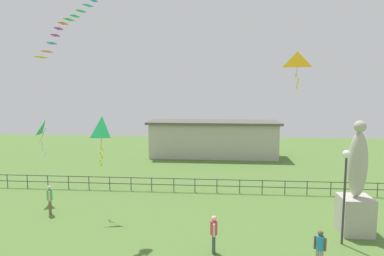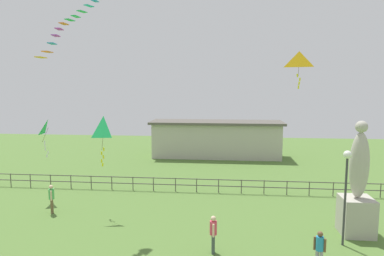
{
  "view_description": "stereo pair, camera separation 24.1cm",
  "coord_description": "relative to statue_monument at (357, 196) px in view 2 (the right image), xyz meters",
  "views": [
    {
      "loc": [
        1.45,
        -8.1,
        7.07
      ],
      "look_at": [
        0.2,
        6.97,
        5.24
      ],
      "focal_mm": 31.47,
      "sensor_mm": 36.0,
      "label": 1
    },
    {
      "loc": [
        1.69,
        -8.08,
        7.07
      ],
      "look_at": [
        0.2,
        6.97,
        5.24
      ],
      "focal_mm": 31.47,
      "sensor_mm": 36.0,
      "label": 2
    }
  ],
  "objects": [
    {
      "name": "statue_monument",
      "position": [
        0.0,
        0.0,
        0.0
      ],
      "size": [
        1.46,
        1.46,
        5.53
      ],
      "color": "#B2AD9E",
      "rests_on": "ground_plane"
    },
    {
      "name": "lamppost",
      "position": [
        -1.01,
        -1.27,
        1.25
      ],
      "size": [
        0.36,
        0.36,
        4.34
      ],
      "color": "#38383D",
      "rests_on": "ground_plane"
    },
    {
      "name": "person_0",
      "position": [
        -6.8,
        -2.58,
        -0.96
      ],
      "size": [
        0.31,
        0.5,
        1.66
      ],
      "color": "#3F4C47",
      "rests_on": "ground_plane"
    },
    {
      "name": "person_1",
      "position": [
        -2.65,
        -3.5,
        -1.01
      ],
      "size": [
        0.43,
        0.29,
        1.56
      ],
      "color": "#99999E",
      "rests_on": "ground_plane"
    },
    {
      "name": "person_2",
      "position": [
        -16.03,
        1.14,
        -0.97
      ],
      "size": [
        0.3,
        0.46,
        1.64
      ],
      "color": "brown",
      "rests_on": "ground_plane"
    },
    {
      "name": "kite_0",
      "position": [
        -2.16,
        3.85,
        6.69
      ],
      "size": [
        1.23,
        0.62,
        2.13
      ],
      "color": "yellow"
    },
    {
      "name": "kite_1",
      "position": [
        -17.47,
        3.76,
        2.54
      ],
      "size": [
        0.73,
        0.81,
        2.39
      ],
      "color": "#1EB759"
    },
    {
      "name": "kite_3",
      "position": [
        -13.14,
        1.84,
        2.82
      ],
      "size": [
        0.89,
        1.05,
        2.74
      ],
      "color": "#1EB759"
    },
    {
      "name": "waterfront_railing",
      "position": [
        -8.33,
        5.78,
        -1.28
      ],
      "size": [
        36.01,
        0.06,
        0.95
      ],
      "color": "#4C4742",
      "rests_on": "ground_plane"
    },
    {
      "name": "pavilion_building",
      "position": [
        -7.23,
        17.78,
        -0.05
      ],
      "size": [
        13.34,
        4.05,
        3.67
      ],
      "color": "#B7B2A3",
      "rests_on": "ground_plane"
    }
  ]
}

